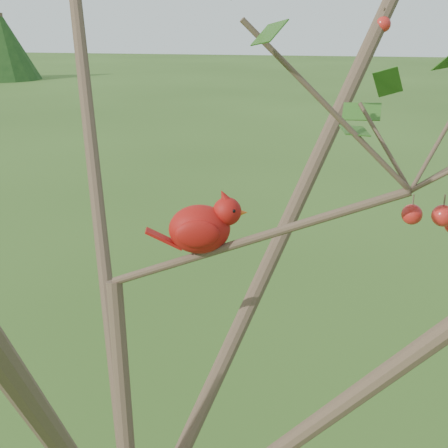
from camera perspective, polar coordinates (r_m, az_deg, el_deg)
crabapple_tree at (r=1.20m, az=-9.12°, el=-0.35°), size 2.35×2.05×2.95m
cardinal at (r=1.27m, az=-1.94°, el=-0.23°), size 0.21×0.12×0.15m
distant_trees at (r=25.59m, az=9.93°, el=16.49°), size 44.65×13.58×3.81m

